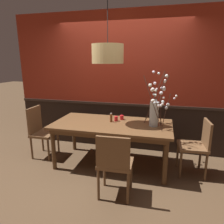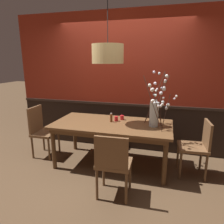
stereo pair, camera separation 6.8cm
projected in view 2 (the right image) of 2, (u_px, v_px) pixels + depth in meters
ground_plane at (112, 164)px, 3.60m from camera, size 24.00×24.00×0.00m
back_wall at (123, 83)px, 4.02m from camera, size 4.48×0.14×2.70m
dining_table at (112, 128)px, 3.43m from camera, size 1.98×0.98×0.76m
chair_head_west_end at (41, 129)px, 3.83m from camera, size 0.41×0.42×0.95m
chair_near_side_right at (113, 162)px, 2.59m from camera, size 0.46×0.40×0.90m
chair_head_east_end at (198, 145)px, 3.14m from camera, size 0.45×0.45×0.90m
chair_far_side_left at (111, 121)px, 4.39m from camera, size 0.46×0.43×0.90m
vase_with_blossoms at (155, 110)px, 3.20m from camera, size 0.52×0.75×0.87m
candle_holder_nearer_center at (116, 119)px, 3.53m from camera, size 0.07×0.07×0.08m
candle_holder_nearer_edge at (122, 117)px, 3.61m from camera, size 0.07×0.07×0.08m
condiment_bottle at (111, 118)px, 3.47m from camera, size 0.04×0.04×0.16m
pendant_lamp at (108, 54)px, 3.18m from camera, size 0.50×0.50×0.97m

